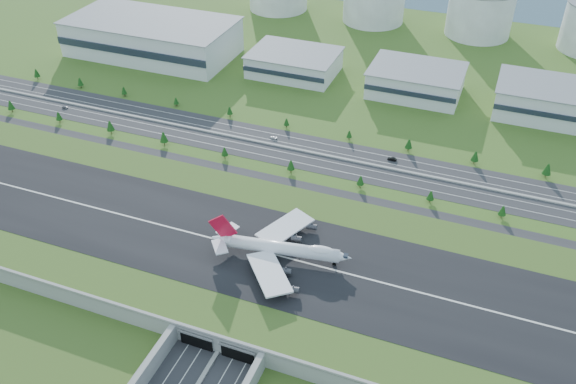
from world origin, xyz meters
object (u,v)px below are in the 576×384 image
(car_4, at_px, (65,107))
(car_5, at_px, (392,159))
(car_7, at_px, (273,138))
(boeing_747, at_px, (281,248))

(car_4, relative_size, car_5, 0.77)
(car_7, bearing_deg, car_5, 103.87)
(boeing_747, height_order, car_4, boeing_747)
(car_4, distance_m, car_7, 137.65)
(boeing_747, distance_m, car_5, 107.92)
(boeing_747, relative_size, car_7, 13.29)
(boeing_747, height_order, car_7, boeing_747)
(car_4, bearing_deg, car_7, -82.76)
(car_5, bearing_deg, car_7, -87.24)
(car_5, bearing_deg, boeing_747, -12.19)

